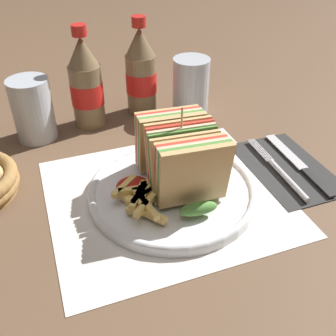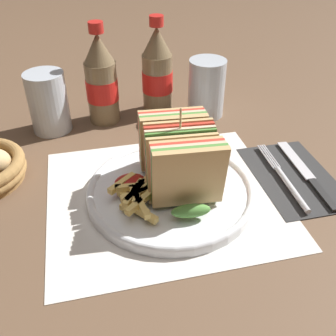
# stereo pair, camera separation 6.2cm
# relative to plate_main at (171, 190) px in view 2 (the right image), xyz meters

# --- Properties ---
(ground_plane) EXTENTS (4.00, 4.00, 0.00)m
(ground_plane) POSITION_rel_plate_main_xyz_m (-0.01, -0.01, -0.01)
(ground_plane) COLOR brown
(placemat) EXTENTS (0.36, 0.33, 0.00)m
(placemat) POSITION_rel_plate_main_xyz_m (-0.01, -0.00, -0.01)
(placemat) COLOR silver
(placemat) RESTS_ON ground_plane
(plate_main) EXTENTS (0.26, 0.26, 0.02)m
(plate_main) POSITION_rel_plate_main_xyz_m (0.00, 0.00, 0.00)
(plate_main) COLOR white
(plate_main) RESTS_ON ground_plane
(club_sandwich) EXTENTS (0.11, 0.17, 0.14)m
(club_sandwich) POSITION_rel_plate_main_xyz_m (0.01, 0.00, 0.06)
(club_sandwich) COLOR tan
(club_sandwich) RESTS_ON plate_main
(fries_pile) EXTENTS (0.08, 0.11, 0.02)m
(fries_pile) POSITION_rel_plate_main_xyz_m (-0.06, -0.02, 0.02)
(fries_pile) COLOR #E5C166
(fries_pile) RESTS_ON plate_main
(ketchup_blob) EXTENTS (0.05, 0.04, 0.02)m
(ketchup_blob) POSITION_rel_plate_main_xyz_m (-0.06, 0.01, 0.02)
(ketchup_blob) COLOR maroon
(ketchup_blob) RESTS_ON plate_main
(napkin) EXTENTS (0.13, 0.20, 0.00)m
(napkin) POSITION_rel_plate_main_xyz_m (0.21, 0.00, -0.01)
(napkin) COLOR #2D2D2D
(napkin) RESTS_ON ground_plane
(fork) EXTENTS (0.02, 0.19, 0.01)m
(fork) POSITION_rel_plate_main_xyz_m (0.19, -0.02, -0.00)
(fork) COLOR silver
(fork) RESTS_ON napkin
(knife) EXTENTS (0.02, 0.19, 0.00)m
(knife) POSITION_rel_plate_main_xyz_m (0.24, -0.00, -0.00)
(knife) COLOR black
(knife) RESTS_ON napkin
(coke_bottle_near) EXTENTS (0.06, 0.06, 0.20)m
(coke_bottle_near) POSITION_rel_plate_main_xyz_m (-0.08, 0.28, 0.08)
(coke_bottle_near) COLOR #7A6647
(coke_bottle_near) RESTS_ON ground_plane
(coke_bottle_far) EXTENTS (0.06, 0.06, 0.20)m
(coke_bottle_far) POSITION_rel_plate_main_xyz_m (0.04, 0.29, 0.08)
(coke_bottle_far) COLOR #7A6647
(coke_bottle_far) RESTS_ON ground_plane
(glass_near) EXTENTS (0.08, 0.08, 0.12)m
(glass_near) POSITION_rel_plate_main_xyz_m (0.14, 0.25, 0.05)
(glass_near) COLOR silver
(glass_near) RESTS_ON ground_plane
(glass_far) EXTENTS (0.08, 0.08, 0.12)m
(glass_far) POSITION_rel_plate_main_xyz_m (-0.18, 0.26, 0.05)
(glass_far) COLOR silver
(glass_far) RESTS_ON ground_plane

